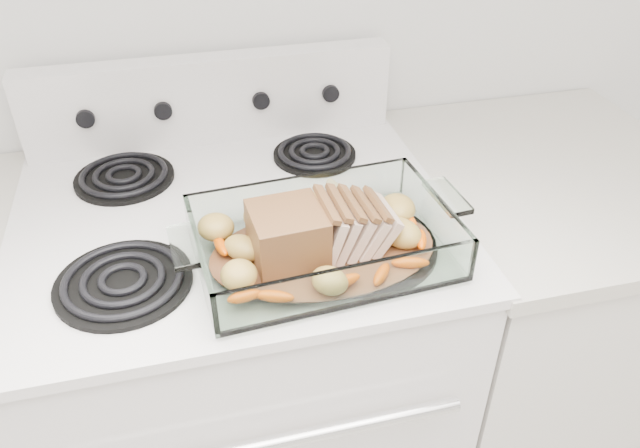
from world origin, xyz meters
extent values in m
cube|color=white|center=(0.00, 1.66, 0.46)|extent=(0.76, 0.65, 0.92)
cylinder|color=silver|center=(0.00, 1.30, 0.74)|extent=(0.61, 0.02, 0.02)
cube|color=white|center=(0.00, 1.66, 0.93)|extent=(0.78, 0.67, 0.02)
cube|color=white|center=(0.00, 1.95, 1.03)|extent=(0.76, 0.06, 0.18)
cylinder|color=black|center=(-0.19, 1.50, 0.94)|extent=(0.21, 0.21, 0.01)
cylinder|color=black|center=(0.19, 1.50, 0.94)|extent=(0.25, 0.25, 0.01)
cylinder|color=black|center=(-0.19, 1.81, 0.94)|extent=(0.19, 0.19, 0.01)
cylinder|color=black|center=(0.19, 1.81, 0.94)|extent=(0.17, 0.17, 0.01)
cylinder|color=black|center=(-0.25, 1.92, 1.03)|extent=(0.04, 0.02, 0.04)
cylinder|color=black|center=(-0.10, 1.92, 1.03)|extent=(0.04, 0.02, 0.04)
cylinder|color=black|center=(0.10, 1.92, 1.03)|extent=(0.04, 0.02, 0.04)
cylinder|color=black|center=(0.25, 1.92, 1.03)|extent=(0.04, 0.02, 0.04)
cube|color=silver|center=(0.67, 1.66, 0.45)|extent=(0.55, 0.65, 0.90)
cube|color=silver|center=(0.67, 1.66, 0.92)|extent=(0.58, 0.68, 0.03)
cube|color=silver|center=(0.12, 1.48, 0.95)|extent=(0.40, 0.26, 0.01)
cube|color=silver|center=(0.12, 1.36, 0.99)|extent=(0.40, 0.01, 0.07)
cube|color=silver|center=(0.12, 1.61, 0.99)|extent=(0.40, 0.01, 0.07)
cube|color=silver|center=(-0.07, 1.48, 0.99)|extent=(0.01, 0.26, 0.07)
cube|color=silver|center=(0.32, 1.48, 0.99)|extent=(0.01, 0.26, 0.07)
cylinder|color=brown|center=(0.12, 1.48, 0.95)|extent=(0.23, 0.23, 0.00)
cube|color=brown|center=(0.07, 1.48, 1.00)|extent=(0.11, 0.11, 0.09)
cube|color=tan|center=(0.13, 1.48, 0.99)|extent=(0.04, 0.11, 0.08)
cube|color=tan|center=(0.15, 1.48, 0.99)|extent=(0.04, 0.10, 0.08)
cube|color=tan|center=(0.17, 1.48, 0.99)|extent=(0.05, 0.10, 0.08)
cube|color=tan|center=(0.19, 1.48, 0.99)|extent=(0.05, 0.10, 0.07)
cube|color=tan|center=(0.21, 1.48, 0.99)|extent=(0.05, 0.10, 0.07)
ellipsoid|color=#CB4600|center=(-0.02, 1.41, 0.96)|extent=(0.06, 0.02, 0.02)
ellipsoid|color=#CB4600|center=(0.23, 1.41, 0.96)|extent=(0.06, 0.02, 0.02)
ellipsoid|color=#CB4600|center=(0.27, 1.50, 0.96)|extent=(0.06, 0.02, 0.02)
ellipsoid|color=#CB4600|center=(-0.03, 1.52, 0.96)|extent=(0.06, 0.02, 0.02)
ellipsoid|color=#B78A39|center=(-0.03, 1.56, 0.97)|extent=(0.06, 0.05, 0.04)
ellipsoid|color=#B78A39|center=(0.14, 1.57, 0.97)|extent=(0.06, 0.05, 0.04)
ellipsoid|color=#B78A39|center=(0.24, 1.46, 0.97)|extent=(0.06, 0.05, 0.04)
cylinder|color=#D3BB8D|center=(0.23, 1.60, 0.95)|extent=(0.09, 0.19, 0.02)
ellipsoid|color=#D3BB8D|center=(0.28, 1.50, 0.95)|extent=(0.05, 0.07, 0.02)
camera|label=1|loc=(-0.07, 0.72, 1.57)|focal=35.00mm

